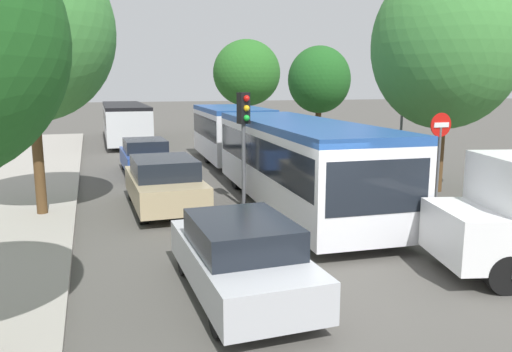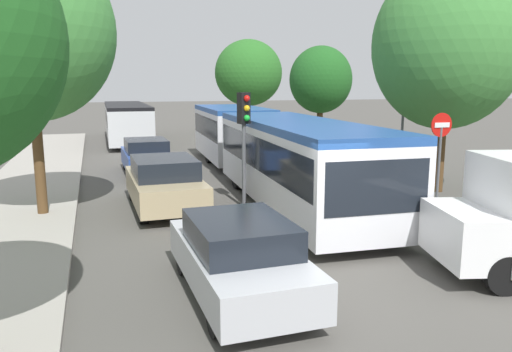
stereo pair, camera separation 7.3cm
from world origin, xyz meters
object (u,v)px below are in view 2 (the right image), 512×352
at_px(queued_car_silver, 239,257).
at_px(traffic_light, 244,124).
at_px(tree_right_mid, 321,80).
at_px(queued_car_tan, 164,183).
at_px(articulated_bus, 263,144).
at_px(city_bus_rear, 127,120).
at_px(tree_right_far, 248,73).
at_px(direction_sign_post, 403,113).
at_px(tree_left_mid, 27,36).
at_px(tree_right_near, 450,50).
at_px(no_entry_sign, 440,145).
at_px(queued_car_blue, 146,156).

xyz_separation_m(queued_car_silver, traffic_light, (1.92, 6.05, 1.79)).
bearing_deg(tree_right_mid, queued_car_tan, -133.61).
relative_size(articulated_bus, city_bus_rear, 1.57).
relative_size(queued_car_silver, tree_right_far, 0.59).
height_order(queued_car_tan, direction_sign_post, direction_sign_post).
relative_size(traffic_light, tree_left_mid, 0.46).
height_order(traffic_light, tree_right_mid, tree_right_mid).
xyz_separation_m(city_bus_rear, tree_right_mid, (9.70, -8.17, 2.47)).
height_order(queued_car_silver, tree_right_far, tree_right_far).
height_order(traffic_light, tree_left_mid, tree_left_mid).
relative_size(tree_right_mid, tree_right_far, 0.83).
distance_m(tree_right_near, tree_right_mid, 10.85).
bearing_deg(no_entry_sign, tree_right_far, 176.75).
height_order(articulated_bus, traffic_light, traffic_light).
xyz_separation_m(articulated_bus, no_entry_sign, (3.70, -5.11, 0.39)).
distance_m(articulated_bus, traffic_light, 3.81).
bearing_deg(queued_car_silver, traffic_light, -18.38).
distance_m(queued_car_tan, no_entry_sign, 8.13).
relative_size(queued_car_blue, tree_left_mid, 0.56).
height_order(tree_right_near, tree_right_mid, tree_right_near).
height_order(queued_car_tan, queued_car_blue, queued_car_tan).
height_order(city_bus_rear, queued_car_silver, city_bus_rear).
bearing_deg(queued_car_tan, city_bus_rear, -1.21).
bearing_deg(direction_sign_post, tree_left_mid, 19.81).
bearing_deg(tree_right_near, tree_left_mid, 177.71).
distance_m(city_bus_rear, no_entry_sign, 22.23).
xyz_separation_m(articulated_bus, direction_sign_post, (5.38, -0.73, 1.06)).
bearing_deg(tree_right_near, tree_right_far, 90.90).
height_order(tree_right_mid, tree_right_far, tree_right_far).
xyz_separation_m(traffic_light, tree_left_mid, (-5.68, 0.58, 2.37)).
distance_m(queued_car_tan, tree_left_mid, 5.31).
distance_m(queued_car_silver, tree_right_far, 28.94).
bearing_deg(queued_car_blue, queued_car_silver, -179.59).
distance_m(direction_sign_post, tree_right_far, 18.89).
distance_m(articulated_bus, tree_right_mid, 9.89).
bearing_deg(queued_car_blue, no_entry_sign, -139.22).
relative_size(queued_car_blue, tree_right_far, 0.61).
distance_m(articulated_bus, tree_right_far, 18.97).
relative_size(city_bus_rear, tree_right_near, 1.46).
xyz_separation_m(articulated_bus, queued_car_silver, (-3.63, -9.31, -0.78)).
bearing_deg(city_bus_rear, tree_right_far, -74.90).
bearing_deg(traffic_light, queued_car_tan, -123.38).
bearing_deg(direction_sign_post, tree_right_mid, -82.02).
height_order(no_entry_sign, tree_right_far, tree_right_far).
distance_m(traffic_light, tree_right_mid, 13.31).
relative_size(no_entry_sign, tree_left_mid, 0.38).
relative_size(articulated_bus, no_entry_sign, 6.21).
height_order(city_bus_rear, queued_car_tan, city_bus_rear).
distance_m(queued_car_blue, tree_left_mid, 8.18).
xyz_separation_m(queued_car_silver, tree_right_far, (8.64, 27.36, 3.72)).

